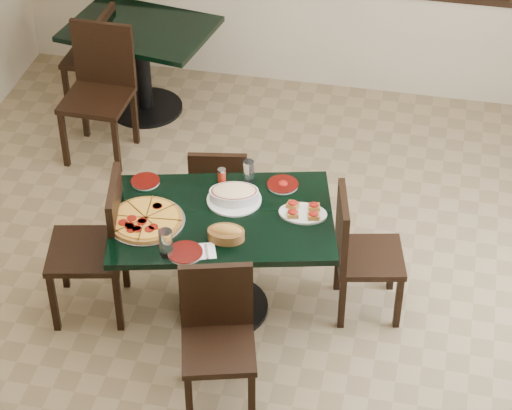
% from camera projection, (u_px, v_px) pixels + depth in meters
% --- Properties ---
extents(floor, '(5.50, 5.50, 0.00)m').
position_uv_depth(floor, '(249.00, 305.00, 6.32)').
color(floor, olive).
rests_on(floor, ground).
extents(room_shell, '(5.50, 5.50, 5.50)m').
position_uv_depth(room_shell, '(450.00, 28.00, 6.76)').
color(room_shell, silver).
rests_on(room_shell, floor).
extents(main_table, '(1.47, 1.12, 0.75)m').
position_uv_depth(main_table, '(222.00, 239.00, 5.94)').
color(main_table, black).
rests_on(main_table, floor).
extents(back_table, '(1.20, 0.96, 0.75)m').
position_uv_depth(back_table, '(142.00, 52.00, 7.80)').
color(back_table, black).
rests_on(back_table, floor).
extents(chair_far, '(0.43, 0.43, 0.80)m').
position_uv_depth(chair_far, '(220.00, 191.00, 6.52)').
color(chair_far, black).
rests_on(chair_far, floor).
extents(chair_near, '(0.50, 0.50, 0.86)m').
position_uv_depth(chair_near, '(218.00, 330.00, 5.47)').
color(chair_near, black).
rests_on(chair_near, floor).
extents(chair_right, '(0.48, 0.48, 0.86)m').
position_uv_depth(chair_right, '(358.00, 249.00, 6.01)').
color(chair_right, black).
rests_on(chair_right, floor).
extents(chair_left, '(0.53, 0.53, 0.96)m').
position_uv_depth(chair_left, '(100.00, 241.00, 5.97)').
color(chair_left, black).
rests_on(chair_left, floor).
extents(back_chair_near, '(0.48, 0.48, 1.01)m').
position_uv_depth(back_chair_near, '(100.00, 83.00, 7.35)').
color(back_chair_near, black).
rests_on(back_chair_near, floor).
extents(back_chair_left, '(0.39, 0.39, 0.81)m').
position_uv_depth(back_chair_left, '(97.00, 53.00, 7.94)').
color(back_chair_left, black).
rests_on(back_chair_left, floor).
extents(pepperoni_pizza, '(0.46, 0.46, 0.04)m').
position_uv_depth(pepperoni_pizza, '(146.00, 220.00, 5.77)').
color(pepperoni_pizza, '#B0AFB6').
rests_on(pepperoni_pizza, main_table).
extents(lasagna_casserole, '(0.33, 0.33, 0.09)m').
position_uv_depth(lasagna_casserole, '(234.00, 194.00, 5.91)').
color(lasagna_casserole, silver).
rests_on(lasagna_casserole, main_table).
extents(bread_basket, '(0.22, 0.16, 0.09)m').
position_uv_depth(bread_basket, '(226.00, 233.00, 5.64)').
color(bread_basket, brown).
rests_on(bread_basket, main_table).
extents(bruschetta_platter, '(0.29, 0.20, 0.05)m').
position_uv_depth(bruschetta_platter, '(303.00, 211.00, 5.82)').
color(bruschetta_platter, silver).
rests_on(bruschetta_platter, main_table).
extents(side_plate_near, '(0.20, 0.20, 0.02)m').
position_uv_depth(side_plate_near, '(185.00, 253.00, 5.55)').
color(side_plate_near, silver).
rests_on(side_plate_near, main_table).
extents(side_plate_far_r, '(0.19, 0.19, 0.03)m').
position_uv_depth(side_plate_far_r, '(283.00, 184.00, 6.05)').
color(side_plate_far_r, silver).
rests_on(side_plate_far_r, main_table).
extents(side_plate_far_l, '(0.18, 0.18, 0.02)m').
position_uv_depth(side_plate_far_l, '(145.00, 181.00, 6.08)').
color(side_plate_far_l, silver).
rests_on(side_plate_far_l, main_table).
extents(napkin_setting, '(0.18, 0.18, 0.01)m').
position_uv_depth(napkin_setting, '(203.00, 251.00, 5.57)').
color(napkin_setting, white).
rests_on(napkin_setting, main_table).
extents(water_glass_a, '(0.07, 0.07, 0.14)m').
position_uv_depth(water_glass_a, '(249.00, 171.00, 6.05)').
color(water_glass_a, white).
rests_on(water_glass_a, main_table).
extents(water_glass_b, '(0.08, 0.08, 0.17)m').
position_uv_depth(water_glass_b, '(166.00, 243.00, 5.50)').
color(water_glass_b, white).
rests_on(water_glass_b, main_table).
extents(pepper_shaker, '(0.05, 0.05, 0.09)m').
position_uv_depth(pepper_shaker, '(222.00, 175.00, 6.07)').
color(pepper_shaker, '#A82811').
rests_on(pepper_shaker, main_table).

